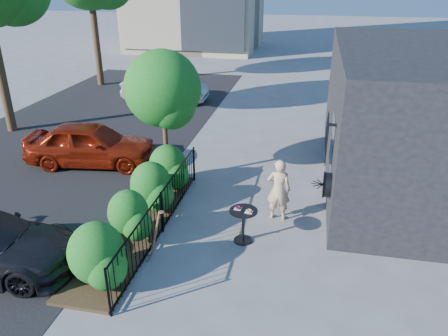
% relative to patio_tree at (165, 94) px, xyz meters
% --- Properties ---
extents(ground, '(120.00, 120.00, 0.00)m').
position_rel_patio_tree_xyz_m(ground, '(2.24, -2.76, -2.76)').
color(ground, gray).
rests_on(ground, ground).
extents(shop_building, '(6.22, 9.00, 4.00)m').
position_rel_patio_tree_xyz_m(shop_building, '(7.73, 1.74, -0.76)').
color(shop_building, black).
rests_on(shop_building, ground).
extents(fence, '(0.05, 6.05, 1.10)m').
position_rel_patio_tree_xyz_m(fence, '(0.74, -2.76, -2.20)').
color(fence, black).
rests_on(fence, ground).
extents(planting_bed, '(1.30, 6.00, 0.08)m').
position_rel_patio_tree_xyz_m(planting_bed, '(0.04, -2.76, -2.72)').
color(planting_bed, '#382616').
rests_on(planting_bed, ground).
extents(shrubs, '(1.10, 5.60, 1.24)m').
position_rel_patio_tree_xyz_m(shrubs, '(0.14, -2.66, -2.06)').
color(shrubs, '#135419').
rests_on(shrubs, ground).
extents(patio_tree, '(2.20, 2.20, 3.94)m').
position_rel_patio_tree_xyz_m(patio_tree, '(0.00, 0.00, 0.00)').
color(patio_tree, '#3F2B19').
rests_on(patio_tree, ground).
extents(street, '(9.00, 30.00, 0.01)m').
position_rel_patio_tree_xyz_m(street, '(-4.76, 0.24, -2.76)').
color(street, black).
rests_on(street, ground).
extents(cafe_table, '(0.67, 0.67, 0.90)m').
position_rel_patio_tree_xyz_m(cafe_table, '(2.76, -2.77, -2.18)').
color(cafe_table, black).
rests_on(cafe_table, ground).
extents(woman, '(0.61, 0.41, 1.67)m').
position_rel_patio_tree_xyz_m(woman, '(3.47, -1.54, -1.93)').
color(woman, '#D8B38C').
rests_on(woman, ground).
extents(shovel, '(0.45, 0.17, 1.34)m').
position_rel_patio_tree_xyz_m(shovel, '(0.98, -3.97, -2.17)').
color(shovel, brown).
rests_on(shovel, ground).
extents(car_red, '(4.39, 2.22, 1.44)m').
position_rel_patio_tree_xyz_m(car_red, '(-2.94, 0.76, -2.05)').
color(car_red, maroon).
rests_on(car_red, ground).
extents(car_silver, '(4.21, 1.59, 1.37)m').
position_rel_patio_tree_xyz_m(car_silver, '(-3.04, 8.69, -2.08)').
color(car_silver, '#A5A5A9').
rests_on(car_silver, ground).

